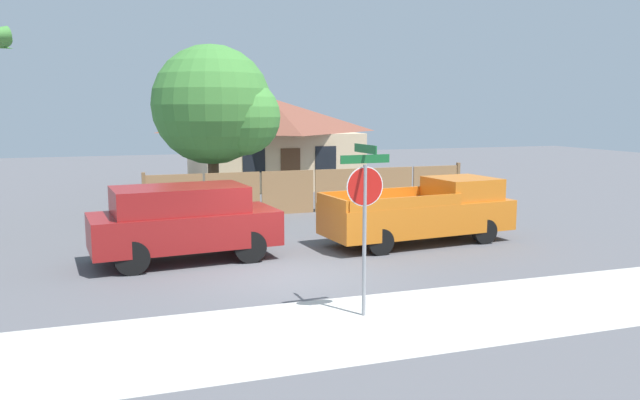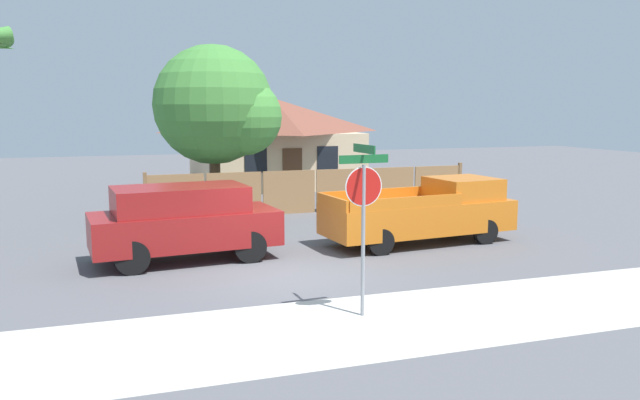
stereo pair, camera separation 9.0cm
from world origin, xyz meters
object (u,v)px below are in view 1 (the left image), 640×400
(oak_tree, at_px, (218,108))
(orange_pickup, at_px, (424,212))
(red_suv, at_px, (184,220))
(stop_sign, at_px, (365,201))
(house, at_px, (270,140))

(oak_tree, bearing_deg, orange_pickup, -58.53)
(oak_tree, bearing_deg, red_suv, -106.33)
(stop_sign, bearing_deg, oak_tree, 89.01)
(red_suv, bearing_deg, house, 62.58)
(house, relative_size, red_suv, 1.72)
(orange_pickup, bearing_deg, red_suv, 174.68)
(house, relative_size, stop_sign, 2.58)
(house, bearing_deg, red_suv, -111.89)
(red_suv, bearing_deg, orange_pickup, -5.32)
(red_suv, relative_size, stop_sign, 1.50)
(orange_pickup, bearing_deg, stop_sign, -133.03)
(oak_tree, relative_size, stop_sign, 1.94)
(house, bearing_deg, oak_tree, -116.87)
(house, xyz_separation_m, red_suv, (-6.03, -15.00, -1.21))
(house, distance_m, stop_sign, 20.55)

